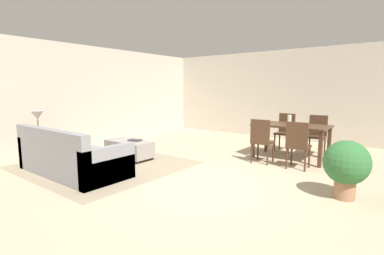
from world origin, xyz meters
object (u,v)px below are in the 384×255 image
(ottoman_table, at_px, (129,148))
(book_on_ottoman, at_px, (135,140))
(dining_chair_far_right, at_px, (317,133))
(potted_plant, at_px, (346,165))
(dining_chair_far_left, at_px, (285,130))
(table_lamp, at_px, (37,116))
(dining_table, at_px, (291,129))
(dining_chair_near_left, at_px, (262,138))
(vase_centerpiece, at_px, (289,120))
(couch, at_px, (71,158))
(dining_chair_near_right, at_px, (298,143))
(side_table, at_px, (39,141))

(ottoman_table, height_order, book_on_ottoman, book_on_ottoman)
(dining_chair_far_right, distance_m, potted_plant, 2.83)
(ottoman_table, distance_m, dining_chair_far_left, 3.85)
(table_lamp, distance_m, dining_table, 5.45)
(dining_chair_near_left, bearing_deg, vase_centerpiece, 66.71)
(couch, distance_m, dining_chair_near_right, 4.23)
(dining_chair_far_left, xyz_separation_m, book_on_ottoman, (-2.29, -2.92, -0.10))
(ottoman_table, relative_size, dining_chair_far_left, 1.19)
(couch, relative_size, dining_chair_near_left, 2.41)
(couch, relative_size, dining_chair_far_left, 2.41)
(side_table, relative_size, dining_chair_near_right, 0.60)
(dining_chair_far_right, bearing_deg, vase_centerpiece, -115.19)
(side_table, bearing_deg, vase_centerpiece, 39.45)
(table_lamp, distance_m, dining_chair_far_left, 5.73)
(book_on_ottoman, bearing_deg, dining_chair_near_left, 29.78)
(table_lamp, relative_size, dining_chair_near_left, 0.57)
(ottoman_table, bearing_deg, dining_chair_far_left, 51.07)
(table_lamp, xyz_separation_m, potted_plant, (5.59, 1.61, -0.47))
(vase_centerpiece, bearing_deg, dining_chair_near_left, -113.29)
(dining_chair_far_right, bearing_deg, dining_chair_near_left, -114.31)
(dining_chair_near_left, distance_m, book_on_ottoman, 2.71)
(dining_chair_far_right, distance_m, book_on_ottoman, 4.20)
(vase_centerpiece, xyz_separation_m, potted_plant, (1.43, -1.81, -0.37))
(table_lamp, xyz_separation_m, dining_chair_far_left, (3.79, 4.28, -0.44))
(side_table, height_order, book_on_ottoman, side_table)
(dining_table, xyz_separation_m, book_on_ottoman, (-2.70, -2.11, -0.24))
(side_table, height_order, dining_chair_near_right, dining_chair_near_right)
(dining_chair_near_right, xyz_separation_m, dining_chair_far_right, (-0.04, 1.54, 0.00))
(dining_table, height_order, vase_centerpiece, vase_centerpiece)
(dining_chair_far_left, relative_size, potted_plant, 1.11)
(side_table, height_order, vase_centerpiece, vase_centerpiece)
(couch, relative_size, dining_table, 1.44)
(dining_chair_far_left, bearing_deg, table_lamp, -131.52)
(ottoman_table, height_order, dining_table, dining_table)
(dining_chair_far_left, xyz_separation_m, potted_plant, (1.80, -2.67, -0.03))
(couch, height_order, book_on_ottoman, couch)
(ottoman_table, xyz_separation_m, potted_plant, (4.22, 0.32, 0.26))
(dining_chair_near_left, bearing_deg, dining_chair_far_left, 92.29)
(couch, height_order, side_table, couch)
(dining_chair_far_right, bearing_deg, dining_chair_far_left, 177.42)
(dining_table, relative_size, potted_plant, 1.86)
(dining_chair_near_left, relative_size, potted_plant, 1.11)
(couch, xyz_separation_m, potted_plant, (4.18, 1.70, 0.21))
(table_lamp, distance_m, potted_plant, 5.84)
(couch, bearing_deg, table_lamp, 176.48)
(dining_chair_near_right, height_order, dining_chair_far_right, same)
(dining_chair_near_right, distance_m, potted_plant, 1.48)
(ottoman_table, xyz_separation_m, dining_chair_near_right, (3.21, 1.41, 0.29))
(dining_table, height_order, book_on_ottoman, dining_table)
(ottoman_table, bearing_deg, table_lamp, -136.81)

